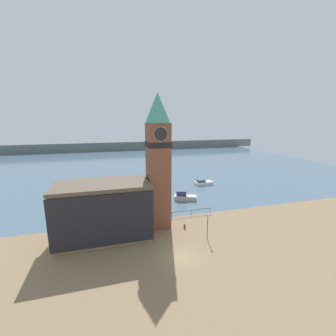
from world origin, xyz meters
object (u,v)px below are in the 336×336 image
Objects in this scene: boat_near at (184,197)px; lamp_post at (208,221)px; boat_far at (203,183)px; clock_tower at (158,159)px; pier_building at (103,210)px; mooring_bollard_near at (185,226)px.

boat_near is 1.30× the size of lamp_post.
boat_far is at bearing 69.16° from boat_near.
boat_near is at bearing 51.12° from clock_tower.
pier_building reaches higher than boat_near.
boat_near reaches higher than mooring_bollard_near.
mooring_bollard_near is (-4.70, -13.20, -0.38)m from boat_near.
boat_far is (27.41, 22.58, -3.87)m from pier_building.
pier_building is 13.87m from mooring_bollard_near.
boat_near is 17.71m from lamp_post.
boat_far is 6.79× the size of mooring_bollard_near.
lamp_post is (-2.49, -17.41, 2.12)m from boat_near.
boat_far is at bearing 58.80° from mooring_bollard_near.
pier_building is (-9.23, -1.59, -7.50)m from clock_tower.
boat_far is at bearing 66.57° from lamp_post.
pier_building is at bearing 161.96° from lamp_post.
clock_tower reaches higher than boat_near.
lamp_post reaches higher than mooring_bollard_near.
clock_tower is at bearing 148.98° from mooring_bollard_near.
lamp_post reaches higher than boat_far.
lamp_post is at bearing -116.48° from boat_far.
pier_building is 16.32m from lamp_post.
boat_near is 7.19× the size of mooring_bollard_near.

